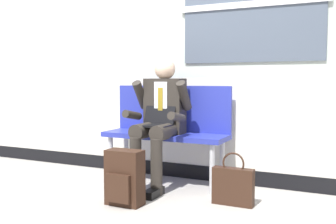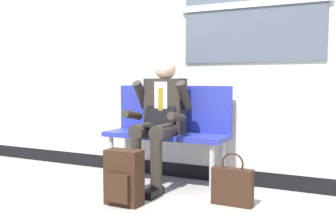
% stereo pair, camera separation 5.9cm
% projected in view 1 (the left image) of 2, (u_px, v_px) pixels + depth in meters
% --- Properties ---
extents(ground_plane, '(18.00, 18.00, 0.00)m').
position_uv_depth(ground_plane, '(175.00, 195.00, 3.61)').
color(ground_plane, '#9E9991').
extents(station_wall, '(6.06, 0.17, 2.83)m').
position_uv_depth(station_wall, '(203.00, 46.00, 4.11)').
color(station_wall, beige).
rests_on(station_wall, ground).
extents(bench_with_person, '(1.28, 0.42, 0.99)m').
position_uv_depth(bench_with_person, '(168.00, 126.00, 4.05)').
color(bench_with_person, '#28339E').
rests_on(bench_with_person, ground).
extents(person_seated, '(0.57, 0.70, 1.27)m').
position_uv_depth(person_seated, '(159.00, 118.00, 3.85)').
color(person_seated, '#2D2823').
rests_on(person_seated, ground).
extents(backpack, '(0.31, 0.20, 0.47)m').
position_uv_depth(backpack, '(124.00, 178.00, 3.30)').
color(backpack, '#331E14').
rests_on(backpack, ground).
extents(handbag, '(0.35, 0.10, 0.45)m').
position_uv_depth(handbag, '(233.00, 185.00, 3.31)').
color(handbag, '#331E14').
rests_on(handbag, ground).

